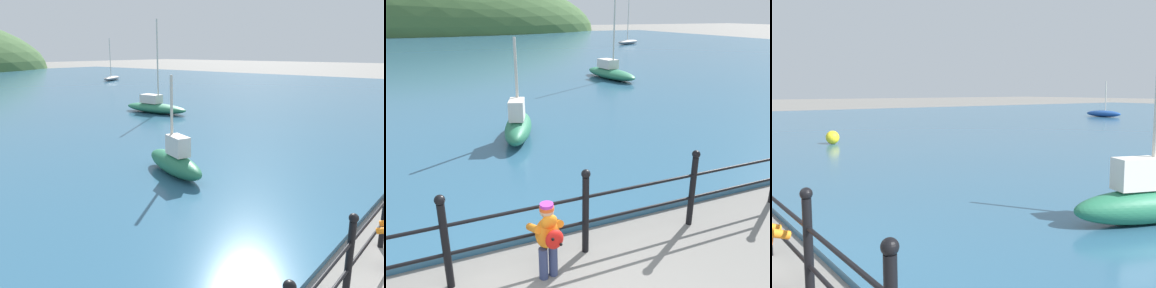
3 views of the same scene
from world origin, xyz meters
The scene contains 4 objects.
iron_railing centered at (0.07, 1.50, 0.64)m, with size 8.90×0.12×1.21m.
boat_twin_mast centered at (1.34, 6.38, 0.44)m, with size 1.40×2.47×2.45m.
boat_white_sailboat centered at (-16.19, 28.37, 0.35)m, with size 2.83×1.26×2.67m.
mooring_buoy centered at (-11.28, 5.99, 0.35)m, with size 0.50×0.50×0.50m, color yellow.
Camera 3 is at (5.15, 0.32, 2.11)m, focal length 42.00 mm.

